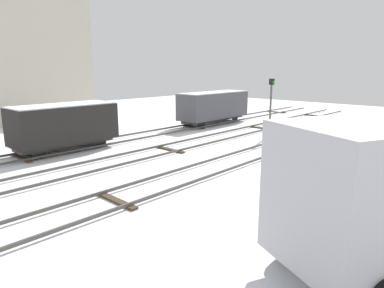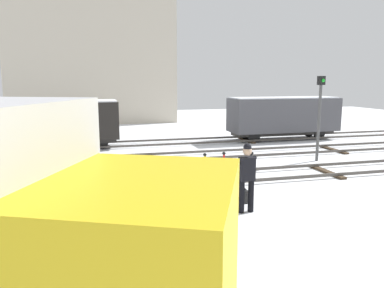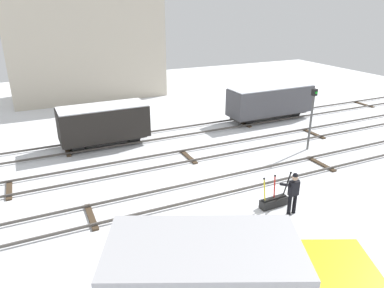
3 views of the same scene
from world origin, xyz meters
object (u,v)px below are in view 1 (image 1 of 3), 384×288
object	(u,v)px
signal_post	(271,101)
freight_car_back_track	(64,124)
rail_worker	(312,147)
freight_car_mid_siding	(214,106)
switch_lever_frame	(290,163)

from	to	relation	value
signal_post	freight_car_back_track	xyz separation A→B (m)	(-10.37, 5.57, -0.81)
signal_post	rail_worker	bearing A→B (deg)	-136.77
rail_worker	freight_car_back_track	distance (m)	11.70
rail_worker	freight_car_mid_siding	xyz separation A→B (m)	(6.67, 10.53, 0.37)
signal_post	freight_car_back_track	distance (m)	11.80
signal_post	freight_car_mid_siding	size ratio (longest dim) A/B	0.56
signal_post	freight_car_back_track	bearing A→B (deg)	151.75
switch_lever_frame	signal_post	size ratio (longest dim) A/B	0.41
rail_worker	freight_car_back_track	world-z (taller)	freight_car_back_track
rail_worker	signal_post	bearing A→B (deg)	41.32
freight_car_mid_siding	freight_car_back_track	xyz separation A→B (m)	(-11.76, -0.00, -0.02)
switch_lever_frame	freight_car_mid_siding	bearing A→B (deg)	52.71
freight_car_mid_siding	freight_car_back_track	size ratio (longest dim) A/B	1.24
freight_car_mid_siding	signal_post	bearing A→B (deg)	-104.83
freight_car_back_track	freight_car_mid_siding	bearing A→B (deg)	-0.85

